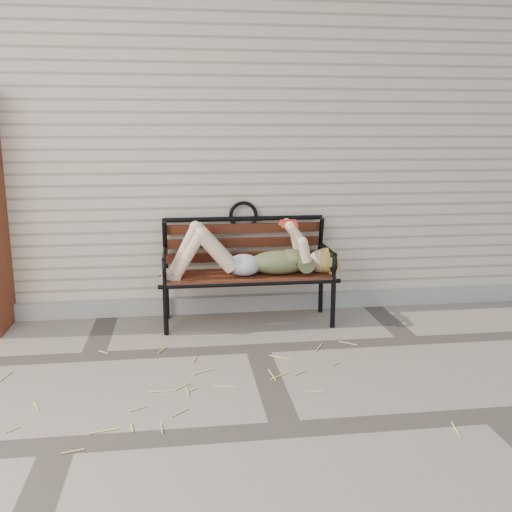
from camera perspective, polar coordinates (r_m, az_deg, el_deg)
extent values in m
plane|color=#7C6C5F|center=(4.50, 0.14, -9.22)|extent=(80.00, 80.00, 0.00)
cube|color=beige|center=(7.17, -3.17, 11.11)|extent=(8.00, 4.00, 3.00)
cube|color=#473833|center=(7.32, -3.34, 24.13)|extent=(8.30, 4.30, 0.30)
cube|color=#ADAA9C|center=(5.38, -1.27, -4.71)|extent=(8.00, 0.10, 0.15)
cylinder|color=black|center=(4.77, -9.02, -5.35)|extent=(0.04, 0.04, 0.43)
cylinder|color=black|center=(5.18, -8.93, -3.91)|extent=(0.04, 0.04, 0.43)
cylinder|color=black|center=(4.93, 7.71, -4.70)|extent=(0.04, 0.04, 0.43)
cylinder|color=black|center=(5.33, 6.50, -3.37)|extent=(0.04, 0.04, 0.43)
cube|color=maroon|center=(4.95, -0.82, -1.95)|extent=(1.46, 0.47, 0.03)
cylinder|color=black|center=(4.74, -0.51, -2.81)|extent=(1.53, 0.04, 0.04)
cylinder|color=black|center=(5.16, -1.11, -1.57)|extent=(1.53, 0.04, 0.04)
torus|color=black|center=(5.17, -1.26, 4.07)|extent=(0.26, 0.03, 0.26)
ellipsoid|color=#093643|center=(4.93, 2.31, -0.64)|extent=(0.52, 0.30, 0.20)
ellipsoid|color=#093643|center=(4.94, 3.62, -0.22)|extent=(0.25, 0.29, 0.15)
ellipsoid|color=#B4B4B9|center=(4.89, -1.23, -0.91)|extent=(0.29, 0.33, 0.18)
sphere|color=beige|center=(5.01, 6.52, -0.51)|extent=(0.21, 0.21, 0.21)
ellipsoid|color=gold|center=(5.02, 7.05, -0.44)|extent=(0.24, 0.24, 0.22)
cube|color=red|center=(4.88, 3.23, 3.56)|extent=(0.13, 0.02, 0.02)
cube|color=#EBE6CC|center=(4.84, 3.32, 3.19)|extent=(0.13, 0.08, 0.05)
cube|color=#EBE6CC|center=(4.92, 3.14, 3.33)|extent=(0.13, 0.08, 0.05)
cube|color=red|center=(4.84, 3.33, 3.23)|extent=(0.14, 0.09, 0.05)
cube|color=red|center=(4.92, 3.14, 3.38)|extent=(0.14, 0.09, 0.05)
cylinder|color=#E2D46E|center=(3.93, 9.75, -12.60)|extent=(0.10, 0.06, 0.01)
cylinder|color=#E2D46E|center=(3.29, -21.03, -18.53)|extent=(0.01, 0.15, 0.01)
cylinder|color=#E2D46E|center=(3.92, 7.05, -12.57)|extent=(0.05, 0.14, 0.01)
cylinder|color=#E2D46E|center=(3.90, 13.09, -12.98)|extent=(0.04, 0.15, 0.01)
cylinder|color=#E2D46E|center=(4.27, -15.56, -10.80)|extent=(0.09, 0.10, 0.01)
cylinder|color=#E2D46E|center=(3.51, -23.35, -16.73)|extent=(0.17, 0.04, 0.01)
cylinder|color=#E2D46E|center=(3.82, -20.76, -14.04)|extent=(0.08, 0.10, 0.01)
cylinder|color=#E2D46E|center=(3.79, 3.23, -13.46)|extent=(0.13, 0.04, 0.01)
cylinder|color=#E2D46E|center=(4.53, -20.71, -9.83)|extent=(0.13, 0.09, 0.01)
cylinder|color=#E2D46E|center=(4.68, -18.43, -8.92)|extent=(0.18, 0.05, 0.01)
cylinder|color=#E2D46E|center=(4.52, -19.81, -9.78)|extent=(0.15, 0.06, 0.01)
cylinder|color=#E2D46E|center=(3.65, -9.09, -14.65)|extent=(0.10, 0.02, 0.01)
cylinder|color=#E2D46E|center=(4.02, -1.96, -11.86)|extent=(0.04, 0.17, 0.01)
cylinder|color=#E2D46E|center=(4.21, -20.57, -11.52)|extent=(0.08, 0.08, 0.01)
cylinder|color=#E2D46E|center=(4.63, 9.65, -8.65)|extent=(0.07, 0.13, 0.01)
cylinder|color=#E2D46E|center=(4.49, 11.65, -9.45)|extent=(0.05, 0.11, 0.01)
cylinder|color=#E2D46E|center=(3.92, -9.04, -12.68)|extent=(0.06, 0.18, 0.01)
cylinder|color=#E2D46E|center=(4.45, -0.91, -9.35)|extent=(0.07, 0.09, 0.01)
cylinder|color=#E2D46E|center=(4.08, 2.34, -11.48)|extent=(0.11, 0.11, 0.01)
cylinder|color=#E2D46E|center=(4.31, -2.56, -10.12)|extent=(0.05, 0.14, 0.01)
cylinder|color=#E2D46E|center=(4.38, -5.75, -9.78)|extent=(0.08, 0.12, 0.01)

